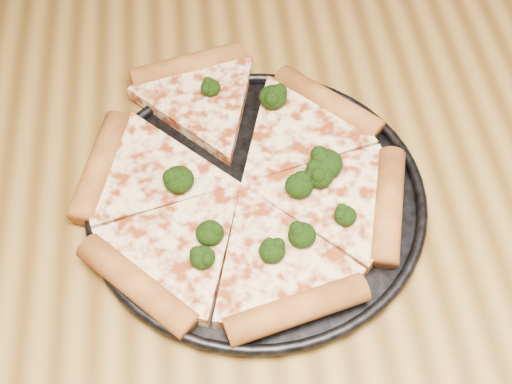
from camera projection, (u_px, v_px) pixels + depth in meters
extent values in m
cube|color=olive|center=(344.00, 259.00, 0.67)|extent=(1.20, 0.90, 0.04)
cylinder|color=black|center=(256.00, 200.00, 0.68)|extent=(0.32, 0.32, 0.01)
torus|color=black|center=(256.00, 196.00, 0.68)|extent=(0.33, 0.33, 0.01)
cylinder|color=#B56C2D|center=(328.00, 102.00, 0.74)|extent=(0.11, 0.11, 0.03)
cylinder|color=#B56C2D|center=(188.00, 66.00, 0.77)|extent=(0.13, 0.06, 0.03)
cylinder|color=#B56C2D|center=(100.00, 166.00, 0.69)|extent=(0.06, 0.13, 0.03)
cylinder|color=#B56C2D|center=(137.00, 285.00, 0.61)|extent=(0.11, 0.11, 0.03)
cylinder|color=#B56C2D|center=(297.00, 309.00, 0.60)|extent=(0.13, 0.06, 0.03)
cylinder|color=#B56C2D|center=(388.00, 205.00, 0.66)|extent=(0.06, 0.13, 0.03)
ellipsoid|color=black|center=(210.00, 233.00, 0.63)|extent=(0.03, 0.03, 0.02)
ellipsoid|color=black|center=(202.00, 257.00, 0.62)|extent=(0.02, 0.02, 0.02)
ellipsoid|color=black|center=(211.00, 88.00, 0.74)|extent=(0.02, 0.02, 0.02)
ellipsoid|color=black|center=(319.00, 175.00, 0.67)|extent=(0.03, 0.03, 0.02)
ellipsoid|color=black|center=(345.00, 216.00, 0.65)|extent=(0.02, 0.02, 0.02)
ellipsoid|color=black|center=(299.00, 186.00, 0.66)|extent=(0.03, 0.03, 0.02)
ellipsoid|color=black|center=(302.00, 235.00, 0.63)|extent=(0.03, 0.03, 0.02)
ellipsoid|color=black|center=(326.00, 164.00, 0.68)|extent=(0.03, 0.03, 0.02)
ellipsoid|color=black|center=(272.00, 251.00, 0.62)|extent=(0.02, 0.02, 0.02)
ellipsoid|color=black|center=(179.00, 180.00, 0.67)|extent=(0.03, 0.03, 0.02)
ellipsoid|color=black|center=(273.00, 97.00, 0.73)|extent=(0.03, 0.03, 0.02)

